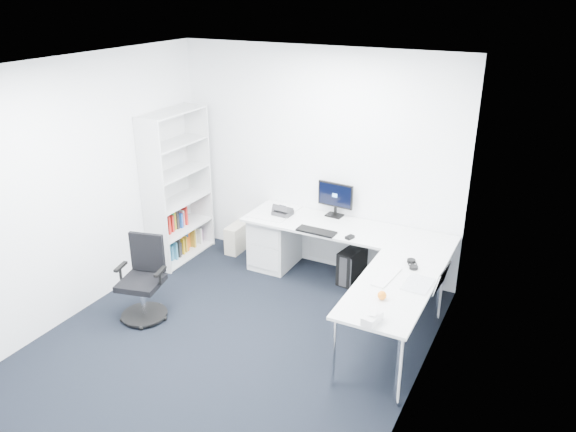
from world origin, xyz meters
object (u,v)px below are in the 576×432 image
at_px(bookshelf, 177,187).
at_px(laptop, 419,273).
at_px(monitor, 335,199).
at_px(l_desk, 334,268).
at_px(task_chair, 141,281).

xyz_separation_m(bookshelf, laptop, (3.27, -0.64, -0.12)).
bearing_deg(laptop, monitor, 141.86).
relative_size(l_desk, task_chair, 2.73).
bearing_deg(monitor, laptop, -36.98).
relative_size(monitor, laptop, 1.29).
distance_m(task_chair, laptop, 2.85).
distance_m(l_desk, monitor, 0.87).
relative_size(bookshelf, monitor, 4.28).
bearing_deg(laptop, l_desk, 155.01).
xyz_separation_m(monitor, laptop, (1.35, -1.20, -0.09)).
bearing_deg(laptop, task_chair, -160.99).
height_order(task_chair, monitor, monitor).
relative_size(bookshelf, laptop, 5.51).
height_order(bookshelf, task_chair, bookshelf).
distance_m(l_desk, bookshelf, 2.26).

